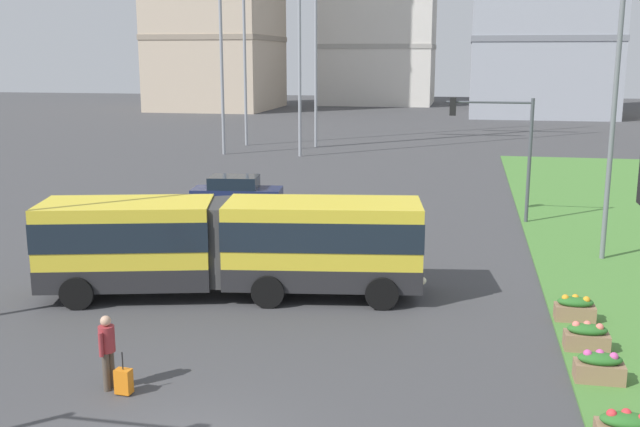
# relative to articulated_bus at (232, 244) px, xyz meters

# --- Properties ---
(articulated_bus) EXTENTS (12.06, 4.76, 3.00)m
(articulated_bus) POSITION_rel_articulated_bus_xyz_m (0.00, 0.00, 0.00)
(articulated_bus) COLOR yellow
(articulated_bus) RESTS_ON ground
(car_navy_sedan) EXTENTS (4.58, 2.44, 1.58)m
(car_navy_sedan) POSITION_rel_articulated_bus_xyz_m (-4.08, 13.35, -0.90)
(car_navy_sedan) COLOR #19234C
(car_navy_sedan) RESTS_ON ground
(pedestrian_crossing) EXTENTS (0.36, 0.58, 1.74)m
(pedestrian_crossing) POSITION_rel_articulated_bus_xyz_m (-0.69, -7.01, -0.65)
(pedestrian_crossing) COLOR #4C4238
(pedestrian_crossing) RESTS_ON ground
(rolling_suitcase) EXTENTS (0.38, 0.27, 0.97)m
(rolling_suitcase) POSITION_rel_articulated_bus_xyz_m (-0.24, -7.21, -1.34)
(rolling_suitcase) COLOR orange
(rolling_suitcase) RESTS_ON ground
(flower_planter_1) EXTENTS (1.10, 0.56, 0.74)m
(flower_planter_1) POSITION_rel_articulated_bus_xyz_m (10.22, -4.61, -1.23)
(flower_planter_1) COLOR #937051
(flower_planter_1) RESTS_ON grass_median
(flower_planter_2) EXTENTS (1.10, 0.56, 0.74)m
(flower_planter_2) POSITION_rel_articulated_bus_xyz_m (10.22, -2.71, -1.23)
(flower_planter_2) COLOR #937051
(flower_planter_2) RESTS_ON grass_median
(flower_planter_3) EXTENTS (1.10, 0.56, 0.74)m
(flower_planter_3) POSITION_rel_articulated_bus_xyz_m (10.22, -0.53, -1.23)
(flower_planter_3) COLOR #937051
(flower_planter_3) RESTS_ON grass_median
(traffic_light_far_right) EXTENTS (3.81, 0.28, 5.60)m
(traffic_light_far_right) POSITION_rel_articulated_bus_xyz_m (8.54, 12.41, 2.23)
(traffic_light_far_right) COLOR #474C51
(traffic_light_far_right) RESTS_ON ground
(streetlight_median) EXTENTS (0.70, 0.28, 10.00)m
(streetlight_median) POSITION_rel_articulated_bus_xyz_m (12.12, 6.54, 3.79)
(streetlight_median) COLOR slate
(streetlight_median) RESTS_ON ground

